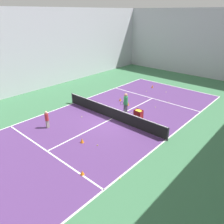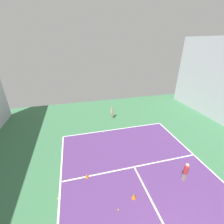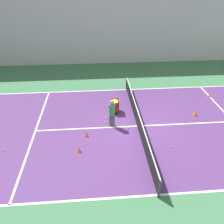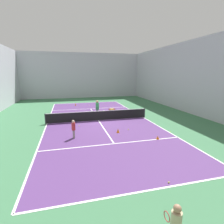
# 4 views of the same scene
# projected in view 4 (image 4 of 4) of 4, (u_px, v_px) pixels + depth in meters

# --- Properties ---
(ground_plane) EXTENTS (36.92, 36.92, 0.00)m
(ground_plane) POSITION_uv_depth(u_px,v_px,m) (98.00, 120.00, 16.83)
(ground_plane) COLOR #3D754C
(court_playing_area) EXTENTS (9.40, 21.27, 0.00)m
(court_playing_area) POSITION_uv_depth(u_px,v_px,m) (98.00, 120.00, 16.83)
(court_playing_area) COLOR #563370
(court_playing_area) RESTS_ON ground
(line_baseline_near) EXTENTS (9.40, 0.10, 0.00)m
(line_baseline_near) POSITION_uv_depth(u_px,v_px,m) (146.00, 191.00, 6.78)
(line_baseline_near) COLOR white
(line_baseline_near) RESTS_ON ground
(line_baseline_far) EXTENTS (9.40, 0.10, 0.00)m
(line_baseline_far) POSITION_uv_depth(u_px,v_px,m) (86.00, 103.00, 26.88)
(line_baseline_far) COLOR white
(line_baseline_far) RESTS_ON ground
(line_sideline_left) EXTENTS (0.10, 21.27, 0.00)m
(line_sideline_left) POSITION_uv_depth(u_px,v_px,m) (47.00, 124.00, 15.69)
(line_sideline_left) COLOR white
(line_sideline_left) RESTS_ON ground
(line_sideline_right) EXTENTS (0.10, 21.27, 0.00)m
(line_sideline_right) POSITION_uv_depth(u_px,v_px,m) (143.00, 117.00, 17.96)
(line_sideline_right) COLOR white
(line_sideline_right) RESTS_ON ground
(line_service_near) EXTENTS (9.40, 0.10, 0.00)m
(line_service_near) POSITION_uv_depth(u_px,v_px,m) (114.00, 144.00, 11.30)
(line_service_near) COLOR white
(line_service_near) RESTS_ON ground
(line_service_far) EXTENTS (9.40, 0.10, 0.00)m
(line_service_far) POSITION_uv_depth(u_px,v_px,m) (91.00, 109.00, 22.36)
(line_service_far) COLOR white
(line_service_far) RESTS_ON ground
(line_centre_service) EXTENTS (0.10, 11.70, 0.00)m
(line_centre_service) POSITION_uv_depth(u_px,v_px,m) (98.00, 120.00, 16.83)
(line_centre_service) COLOR white
(line_centre_service) RESTS_ON ground
(hall_enclosure_right) EXTENTS (0.15, 33.22, 8.02)m
(hall_enclosure_right) POSITION_uv_depth(u_px,v_px,m) (196.00, 77.00, 18.51)
(hall_enclosure_right) COLOR silver
(hall_enclosure_right) RESTS_ON ground
(hall_enclosure_far) EXTENTS (21.05, 0.15, 8.02)m
(hall_enclosure_far) POSITION_uv_depth(u_px,v_px,m) (82.00, 76.00, 31.58)
(hall_enclosure_far) COLOR silver
(hall_enclosure_far) RESTS_ON ground
(tennis_net) EXTENTS (9.70, 0.10, 0.95)m
(tennis_net) POSITION_uv_depth(u_px,v_px,m) (98.00, 116.00, 16.72)
(tennis_net) COLOR #2D2D33
(tennis_net) RESTS_ON ground
(player_near_baseline) EXTENTS (0.28, 0.59, 1.34)m
(player_near_baseline) POSITION_uv_depth(u_px,v_px,m) (176.00, 224.00, 4.38)
(player_near_baseline) COLOR gray
(player_near_baseline) RESTS_ON ground
(coach_at_net) EXTENTS (0.47, 0.70, 1.74)m
(coach_at_net) POSITION_uv_depth(u_px,v_px,m) (97.00, 107.00, 18.04)
(coach_at_net) COLOR #4C4C56
(coach_at_net) RESTS_ON ground
(child_midcourt) EXTENTS (0.29, 0.29, 1.31)m
(child_midcourt) POSITION_uv_depth(u_px,v_px,m) (74.00, 128.00, 12.15)
(child_midcourt) COLOR gray
(child_midcourt) RESTS_ON ground
(ball_cart) EXTENTS (0.61, 0.48, 0.84)m
(ball_cart) POSITION_uv_depth(u_px,v_px,m) (112.00, 111.00, 18.21)
(ball_cart) COLOR maroon
(ball_cart) RESTS_ON ground
(training_cone_0) EXTENTS (0.22, 0.22, 0.24)m
(training_cone_0) POSITION_uv_depth(u_px,v_px,m) (158.00, 137.00, 12.07)
(training_cone_0) COLOR orange
(training_cone_0) RESTS_ON ground
(training_cone_1) EXTENTS (0.19, 0.19, 0.31)m
(training_cone_1) POSITION_uv_depth(u_px,v_px,m) (75.00, 104.00, 24.50)
(training_cone_1) COLOR orange
(training_cone_1) RESTS_ON ground
(training_cone_2) EXTENTS (0.20, 0.20, 0.31)m
(training_cone_2) POSITION_uv_depth(u_px,v_px,m) (88.00, 113.00, 19.40)
(training_cone_2) COLOR orange
(training_cone_2) RESTS_ON ground
(training_cone_3) EXTENTS (0.24, 0.24, 0.31)m
(training_cone_3) POSITION_uv_depth(u_px,v_px,m) (118.00, 131.00, 13.39)
(training_cone_3) COLOR orange
(training_cone_3) RESTS_ON ground
(training_cone_4) EXTENTS (0.20, 0.20, 0.30)m
(training_cone_4) POSITION_uv_depth(u_px,v_px,m) (76.00, 113.00, 19.45)
(training_cone_4) COLOR orange
(training_cone_4) RESTS_ON ground
(tennis_ball_0) EXTENTS (0.07, 0.07, 0.07)m
(tennis_ball_0) POSITION_uv_depth(u_px,v_px,m) (128.00, 129.00, 14.03)
(tennis_ball_0) COLOR yellow
(tennis_ball_0) RESTS_ON ground
(tennis_ball_1) EXTENTS (0.07, 0.07, 0.07)m
(tennis_ball_1) POSITION_uv_depth(u_px,v_px,m) (104.00, 111.00, 21.08)
(tennis_ball_1) COLOR yellow
(tennis_ball_1) RESTS_ON ground
(tennis_ball_2) EXTENTS (0.07, 0.07, 0.07)m
(tennis_ball_2) POSITION_uv_depth(u_px,v_px,m) (79.00, 126.00, 15.01)
(tennis_ball_2) COLOR yellow
(tennis_ball_2) RESTS_ON ground
(tennis_ball_3) EXTENTS (0.07, 0.07, 0.07)m
(tennis_ball_3) POSITION_uv_depth(u_px,v_px,m) (100.00, 115.00, 18.70)
(tennis_ball_3) COLOR yellow
(tennis_ball_3) RESTS_ON ground
(tennis_ball_4) EXTENTS (0.07, 0.07, 0.07)m
(tennis_ball_4) POSITION_uv_depth(u_px,v_px,m) (170.00, 132.00, 13.45)
(tennis_ball_4) COLOR yellow
(tennis_ball_4) RESTS_ON ground
(tennis_ball_5) EXTENTS (0.07, 0.07, 0.07)m
(tennis_ball_5) POSITION_uv_depth(u_px,v_px,m) (104.00, 115.00, 18.78)
(tennis_ball_5) COLOR yellow
(tennis_ball_5) RESTS_ON ground
(tennis_ball_6) EXTENTS (0.07, 0.07, 0.07)m
(tennis_ball_6) POSITION_uv_depth(u_px,v_px,m) (78.00, 107.00, 23.19)
(tennis_ball_6) COLOR yellow
(tennis_ball_6) RESTS_ON ground
(tennis_ball_7) EXTENTS (0.07, 0.07, 0.07)m
(tennis_ball_7) POSITION_uv_depth(u_px,v_px,m) (89.00, 105.00, 24.69)
(tennis_ball_7) COLOR yellow
(tennis_ball_7) RESTS_ON ground
(tennis_ball_8) EXTENTS (0.07, 0.07, 0.07)m
(tennis_ball_8) POSITION_uv_depth(u_px,v_px,m) (96.00, 119.00, 17.30)
(tennis_ball_8) COLOR yellow
(tennis_ball_8) RESTS_ON ground
(tennis_ball_9) EXTENTS (0.07, 0.07, 0.07)m
(tennis_ball_9) POSITION_uv_depth(u_px,v_px,m) (85.00, 103.00, 26.50)
(tennis_ball_9) COLOR yellow
(tennis_ball_9) RESTS_ON ground
(tennis_ball_10) EXTENTS (0.07, 0.07, 0.07)m
(tennis_ball_10) POSITION_uv_depth(u_px,v_px,m) (103.00, 108.00, 22.86)
(tennis_ball_10) COLOR yellow
(tennis_ball_10) RESTS_ON ground
(tennis_ball_11) EXTENTS (0.07, 0.07, 0.07)m
(tennis_ball_11) POSITION_uv_depth(u_px,v_px,m) (169.00, 182.00, 7.25)
(tennis_ball_11) COLOR yellow
(tennis_ball_11) RESTS_ON ground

